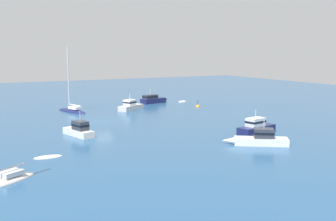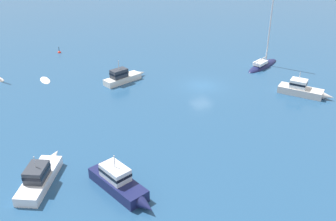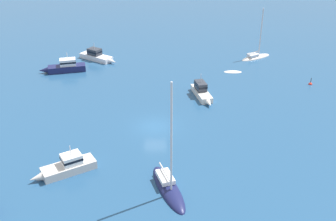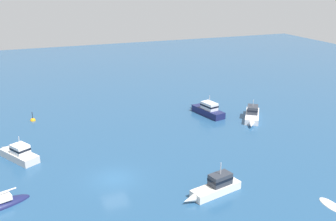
# 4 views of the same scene
# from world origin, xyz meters

# --- Properties ---
(ground_plane) EXTENTS (160.00, 160.00, 0.00)m
(ground_plane) POSITION_xyz_m (0.00, 0.00, 0.00)
(ground_plane) COLOR navy
(motor_cruiser) EXTENTS (2.94, 6.87, 2.95)m
(motor_cruiser) POSITION_xyz_m (16.88, 13.67, 0.75)
(motor_cruiser) COLOR #191E4C
(motor_cruiser) RESTS_ON ground
(powerboat) EXTENTS (5.00, 6.48, 2.69)m
(powerboat) POSITION_xyz_m (21.86, 9.72, 0.65)
(powerboat) COLOR white
(powerboat) RESTS_ON ground
(skiff) EXTENTS (1.13, 2.67, 0.30)m
(skiff) POSITION_xyz_m (16.39, -11.29, 0.00)
(skiff) COLOR silver
(skiff) RESTS_ON ground
(cabin_cruiser) EXTENTS (6.19, 2.59, 2.95)m
(cabin_cruiser) POSITION_xyz_m (7.95, -5.94, 0.69)
(cabin_cruiser) COLOR silver
(cabin_cruiser) RESTS_ON ground
(ketch) EXTENTS (7.30, 3.91, 11.15)m
(ketch) POSITION_xyz_m (-11.20, -1.40, 0.19)
(ketch) COLOR #191E4C
(ketch) RESTS_ON ground
(motor_cruiser_1) EXTENTS (4.25, 5.97, 2.75)m
(motor_cruiser_1) POSITION_xyz_m (-8.60, 8.02, 0.66)
(motor_cruiser_1) COLOR silver
(motor_cruiser_1) RESTS_ON ground
(sloop) EXTENTS (4.40, 5.74, 8.37)m
(sloop) POSITION_xyz_m (22.56, -15.93, 0.19)
(sloop) COLOR silver
(sloop) RESTS_ON ground
(mooring_buoy) EXTENTS (0.52, 0.52, 1.18)m
(mooring_buoy) POSITION_xyz_m (11.74, -21.40, 0.02)
(mooring_buoy) COLOR red
(mooring_buoy) RESTS_ON ground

